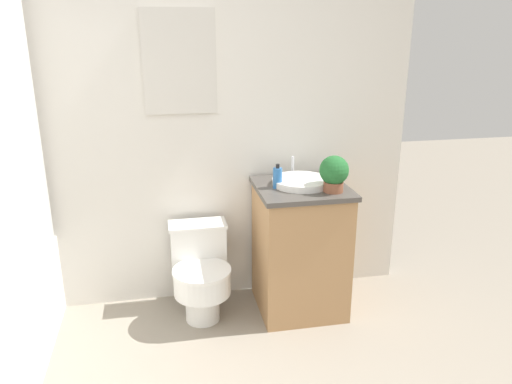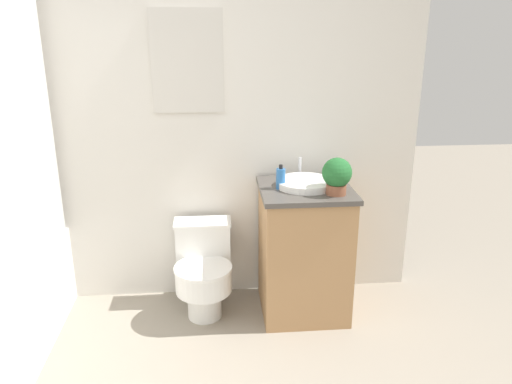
# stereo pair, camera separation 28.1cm
# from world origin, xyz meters

# --- Properties ---
(wall_back) EXTENTS (3.49, 0.07, 2.50)m
(wall_back) POSITION_xyz_m (0.00, 1.89, 1.26)
(wall_back) COLOR silver
(wall_back) RESTS_ON ground_plane
(toilet) EXTENTS (0.36, 0.49, 0.58)m
(toilet) POSITION_xyz_m (0.33, 1.60, 0.31)
(toilet) COLOR white
(toilet) RESTS_ON ground_plane
(vanity) EXTENTS (0.56, 0.55, 0.84)m
(vanity) POSITION_xyz_m (0.96, 1.58, 0.42)
(vanity) COLOR #AD7F51
(vanity) RESTS_ON ground_plane
(sink) EXTENTS (0.35, 0.39, 0.13)m
(sink) POSITION_xyz_m (0.96, 1.60, 0.86)
(sink) COLOR white
(sink) RESTS_ON vanity
(soap_bottle) EXTENTS (0.06, 0.06, 0.15)m
(soap_bottle) POSITION_xyz_m (0.81, 1.57, 0.90)
(soap_bottle) COLOR #2D6BB2
(soap_bottle) RESTS_ON vanity
(potted_plant) EXTENTS (0.17, 0.17, 0.22)m
(potted_plant) POSITION_xyz_m (1.11, 1.44, 0.95)
(potted_plant) COLOR brown
(potted_plant) RESTS_ON vanity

